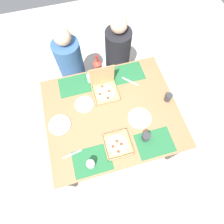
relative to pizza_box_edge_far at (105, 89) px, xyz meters
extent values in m
plane|color=beige|center=(0.01, -0.27, -0.80)|extent=(6.00, 6.00, 0.00)
cylinder|color=#3F3328|center=(-0.62, -0.79, -0.44)|extent=(0.07, 0.07, 0.72)
cylinder|color=#3F3328|center=(0.64, -0.79, -0.44)|extent=(0.07, 0.07, 0.72)
cylinder|color=#3F3328|center=(-0.62, 0.25, -0.44)|extent=(0.07, 0.07, 0.72)
cylinder|color=#3F3328|center=(0.64, 0.25, -0.44)|extent=(0.07, 0.07, 0.72)
cube|color=#936D47|center=(0.01, -0.27, -0.06)|extent=(1.38, 1.16, 0.03)
cube|color=#236638|center=(-0.30, -0.70, -0.05)|extent=(0.36, 0.26, 0.00)
cube|color=#236638|center=(0.32, -0.70, -0.05)|extent=(0.36, 0.26, 0.00)
cube|color=#236638|center=(-0.30, 0.16, -0.05)|extent=(0.36, 0.26, 0.00)
cube|color=#236638|center=(0.32, 0.16, -0.05)|extent=(0.36, 0.26, 0.00)
cube|color=tan|center=(0.00, -0.03, -0.04)|extent=(0.27, 0.27, 0.01)
cube|color=tan|center=(-0.13, -0.03, -0.03)|extent=(0.01, 0.27, 0.03)
cube|color=tan|center=(0.13, -0.03, -0.03)|extent=(0.01, 0.27, 0.03)
cube|color=tan|center=(0.00, -0.16, -0.03)|extent=(0.27, 0.01, 0.03)
cube|color=tan|center=(0.00, 0.10, -0.03)|extent=(0.27, 0.01, 0.03)
cylinder|color=#E0B76B|center=(0.00, -0.03, -0.03)|extent=(0.23, 0.23, 0.01)
cylinder|color=#EFD67F|center=(0.00, -0.03, -0.03)|extent=(0.21, 0.21, 0.00)
cylinder|color=red|center=(0.04, -0.02, -0.02)|extent=(0.03, 0.03, 0.00)
cylinder|color=red|center=(-0.01, 0.05, -0.02)|extent=(0.03, 0.03, 0.00)
cylinder|color=red|center=(-0.06, -0.04, -0.02)|extent=(0.03, 0.03, 0.00)
cylinder|color=red|center=(0.01, -0.10, -0.02)|extent=(0.03, 0.03, 0.00)
cube|color=tan|center=(0.00, 0.10, 0.12)|extent=(0.27, 0.02, 0.26)
cube|color=tan|center=(-0.03, -0.62, -0.04)|extent=(0.25, 0.25, 0.01)
cube|color=tan|center=(-0.16, -0.62, -0.03)|extent=(0.01, 0.25, 0.03)
cube|color=tan|center=(0.09, -0.62, -0.03)|extent=(0.01, 0.25, 0.03)
cube|color=tan|center=(-0.03, -0.74, -0.03)|extent=(0.25, 0.01, 0.03)
cube|color=tan|center=(-0.03, -0.49, -0.03)|extent=(0.25, 0.01, 0.03)
cylinder|color=#E0B76B|center=(-0.03, -0.62, -0.03)|extent=(0.22, 0.22, 0.01)
cylinder|color=#EFD67F|center=(-0.03, -0.62, -0.03)|extent=(0.20, 0.20, 0.00)
cylinder|color=red|center=(0.00, -0.62, -0.02)|extent=(0.03, 0.03, 0.00)
cylinder|color=red|center=(-0.03, -0.59, -0.02)|extent=(0.03, 0.03, 0.00)
cylinder|color=red|center=(-0.08, -0.62, -0.02)|extent=(0.03, 0.03, 0.00)
cylinder|color=red|center=(-0.04, -0.69, -0.02)|extent=(0.03, 0.03, 0.00)
cylinder|color=white|center=(-0.54, -0.26, -0.04)|extent=(0.21, 0.21, 0.01)
cylinder|color=white|center=(-0.54, -0.26, -0.03)|extent=(0.22, 0.22, 0.01)
cylinder|color=white|center=(0.26, -0.41, -0.04)|extent=(0.23, 0.23, 0.01)
cylinder|color=white|center=(0.26, -0.41, -0.03)|extent=(0.24, 0.24, 0.01)
cylinder|color=#E0B76B|center=(0.28, -0.39, -0.03)|extent=(0.10, 0.10, 0.01)
cylinder|color=#EFD67F|center=(0.28, -0.39, -0.02)|extent=(0.08, 0.08, 0.00)
cylinder|color=white|center=(-0.25, -0.11, -0.04)|extent=(0.19, 0.19, 0.01)
cylinder|color=white|center=(-0.25, -0.11, -0.03)|extent=(0.20, 0.20, 0.01)
cylinder|color=#E0B76B|center=(-0.27, -0.12, -0.03)|extent=(0.08, 0.08, 0.01)
cylinder|color=#EFD67F|center=(-0.27, -0.12, -0.02)|extent=(0.07, 0.07, 0.00)
cylinder|color=#B2382D|center=(-0.02, 0.22, 0.06)|extent=(0.09, 0.09, 0.22)
cone|color=#B2382D|center=(-0.02, 0.22, 0.19)|extent=(0.09, 0.09, 0.04)
cylinder|color=#B2382D|center=(-0.02, 0.22, 0.24)|extent=(0.03, 0.03, 0.06)
cylinder|color=red|center=(-0.02, 0.22, 0.27)|extent=(0.03, 0.03, 0.01)
cylinder|color=#333338|center=(0.25, -0.63, 0.00)|extent=(0.08, 0.08, 0.09)
cylinder|color=silver|center=(-0.12, 0.18, 0.01)|extent=(0.07, 0.07, 0.10)
cylinder|color=#333338|center=(0.62, -0.29, 0.00)|extent=(0.07, 0.07, 0.10)
cylinder|color=silver|center=(-0.32, -0.73, 0.00)|extent=(0.07, 0.07, 0.09)
cube|color=#B7B7BC|center=(-0.47, -0.59, -0.04)|extent=(0.19, 0.04, 0.00)
cube|color=#B7B7BC|center=(0.31, 0.05, -0.04)|extent=(0.16, 0.16, 0.00)
cylinder|color=#33598C|center=(-0.30, 0.57, -0.31)|extent=(0.32, 0.32, 0.97)
sphere|color=#D1A889|center=(-0.30, 0.57, 0.27)|extent=(0.19, 0.19, 0.19)
cylinder|color=black|center=(0.32, 0.57, -0.31)|extent=(0.32, 0.32, 0.98)
sphere|color=#D1A889|center=(0.32, 0.57, 0.28)|extent=(0.19, 0.19, 0.19)
camera|label=1|loc=(-0.20, -1.00, 1.66)|focal=28.61mm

